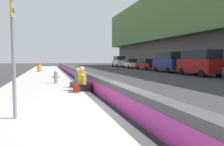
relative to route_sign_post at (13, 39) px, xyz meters
name	(u,v)px	position (x,y,z in m)	size (l,w,h in m)	color
ground_plane	(122,110)	(0.52, -3.19, -2.21)	(160.00, 160.00, 0.00)	#353538
sidewalk_strip	(38,114)	(0.52, -0.54, -2.14)	(80.00, 4.40, 0.14)	#B5B2A8
jersey_barrier	(122,98)	(0.52, -3.18, -1.79)	(76.00, 0.45, 0.85)	#47474C
route_sign_post	(13,39)	(0.00, 0.00, 0.00)	(0.44, 0.09, 3.60)	gray
fire_hydrant	(56,76)	(7.92, -1.30, -1.62)	(0.26, 0.46, 0.88)	gray
seated_person_foreground	(82,83)	(4.42, -2.45, -1.70)	(0.80, 0.91, 1.19)	black
seated_person_middle	(78,81)	(5.72, -2.43, -1.74)	(0.84, 0.92, 1.06)	#424247
backpack	(77,88)	(3.86, -2.11, -1.88)	(0.32, 0.28, 0.40)	maroon
construction_barrel	(39,68)	(21.64, 0.23, -1.59)	(0.54, 0.54, 0.95)	orange
parked_car_third	(200,62)	(11.69, -15.35, -0.86)	(5.17, 2.24, 2.56)	maroon
parked_car_fourth	(168,62)	(17.50, -15.42, -0.86)	(5.17, 2.26, 2.56)	navy
parked_car_midline	(147,64)	(23.68, -15.43, -1.35)	(4.55, 2.06, 1.71)	maroon
parked_car_far	(130,63)	(30.26, -15.35, -1.35)	(4.53, 2.02, 1.71)	silver
parked_car_farther	(119,61)	(36.55, -15.28, -1.03)	(4.87, 2.20, 2.28)	silver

